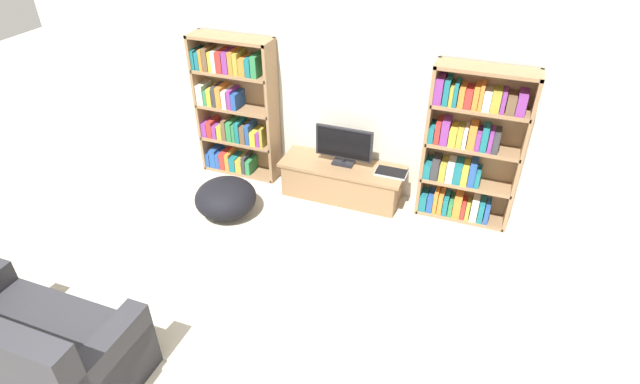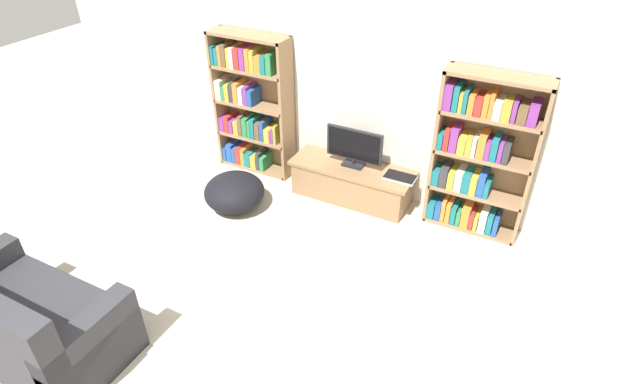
% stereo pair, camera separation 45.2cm
% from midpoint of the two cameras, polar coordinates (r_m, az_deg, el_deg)
% --- Properties ---
extents(wall_back, '(8.80, 0.06, 2.60)m').
position_cam_midpoint_polar(wall_back, '(5.48, 9.14, 11.78)').
color(wall_back, silver).
rests_on(wall_back, ground_plane).
extents(bookshelf_left, '(0.98, 0.30, 1.71)m').
position_cam_midpoint_polar(bookshelf_left, '(6.12, -5.75, 9.87)').
color(bookshelf_left, '#93704C').
rests_on(bookshelf_left, ground_plane).
extents(bookshelf_right, '(0.98, 0.30, 1.71)m').
position_cam_midpoint_polar(bookshelf_right, '(5.31, 20.09, 3.72)').
color(bookshelf_right, '#93704C').
rests_on(bookshelf_right, ground_plane).
extents(tv_stand, '(1.42, 0.48, 0.42)m').
position_cam_midpoint_polar(tv_stand, '(5.76, 5.86, 1.03)').
color(tv_stand, '#8E6B47').
rests_on(tv_stand, ground_plane).
extents(television, '(0.66, 0.16, 0.45)m').
position_cam_midpoint_polar(television, '(5.57, 6.27, 5.07)').
color(television, black).
rests_on(television, tv_stand).
extents(laptop, '(0.35, 0.21, 0.03)m').
position_cam_midpoint_polar(laptop, '(5.52, 11.46, 1.59)').
color(laptop, '#B7B7BC').
rests_on(laptop, tv_stand).
extents(area_rug, '(2.58, 1.46, 0.02)m').
position_cam_midpoint_polar(area_rug, '(4.49, -2.76, -13.85)').
color(area_rug, beige).
rests_on(area_rug, ground_plane).
extents(couch_left_sectional, '(1.51, 0.81, 0.91)m').
position_cam_midpoint_polar(couch_left_sectional, '(4.51, -27.89, -13.24)').
color(couch_left_sectional, '#2D2D33').
rests_on(couch_left_sectional, ground_plane).
extents(beanbag_ottoman, '(0.68, 0.68, 0.40)m').
position_cam_midpoint_polar(beanbag_ottoman, '(5.64, -7.51, -0.07)').
color(beanbag_ottoman, black).
rests_on(beanbag_ottoman, ground_plane).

